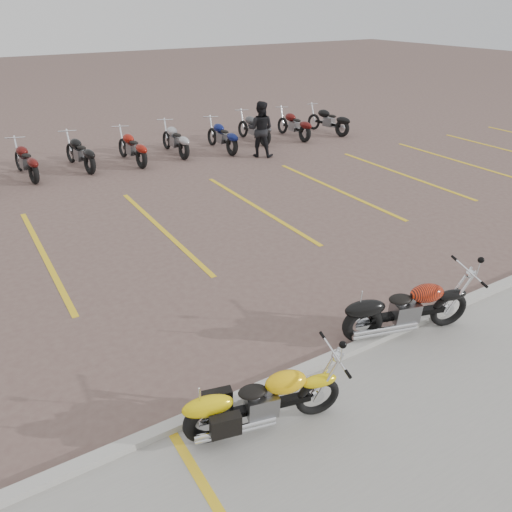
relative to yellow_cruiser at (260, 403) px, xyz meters
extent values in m
plane|color=brown|center=(1.29, 2.55, -0.43)|extent=(100.00, 100.00, 0.00)
cube|color=#9E9B93|center=(1.29, -1.95, -0.42)|extent=(60.00, 5.00, 0.01)
cube|color=#ADAAA3|center=(1.29, 0.55, -0.37)|extent=(60.00, 0.18, 0.12)
torus|color=black|center=(0.76, -0.18, -0.13)|extent=(0.62, 0.24, 0.61)
torus|color=black|center=(-0.65, 0.16, -0.13)|extent=(0.67, 0.31, 0.65)
cube|color=black|center=(0.06, -0.01, -0.07)|extent=(1.21, 0.39, 0.09)
cube|color=slate|center=(0.01, 0.00, -0.01)|extent=(0.45, 0.37, 0.32)
ellipsoid|color=yellow|center=(0.31, -0.07, 0.27)|extent=(0.60, 0.42, 0.28)
ellipsoid|color=black|center=(-0.11, 0.03, 0.23)|extent=(0.41, 0.32, 0.11)
torus|color=black|center=(3.85, 0.29, -0.10)|extent=(0.66, 0.29, 0.65)
torus|color=black|center=(2.36, 0.72, -0.10)|extent=(0.71, 0.36, 0.69)
cube|color=black|center=(3.11, 0.51, -0.04)|extent=(1.29, 0.48, 0.10)
cube|color=slate|center=(3.06, 0.52, 0.02)|extent=(0.49, 0.41, 0.34)
ellipsoid|color=black|center=(3.38, 0.43, 0.32)|extent=(0.65, 0.47, 0.30)
ellipsoid|color=black|center=(2.93, 0.56, 0.28)|extent=(0.45, 0.36, 0.12)
imported|color=black|center=(6.65, 10.66, 0.52)|extent=(1.16, 1.15, 1.89)
camera|label=1|loc=(-2.50, -3.99, 4.49)|focal=35.00mm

